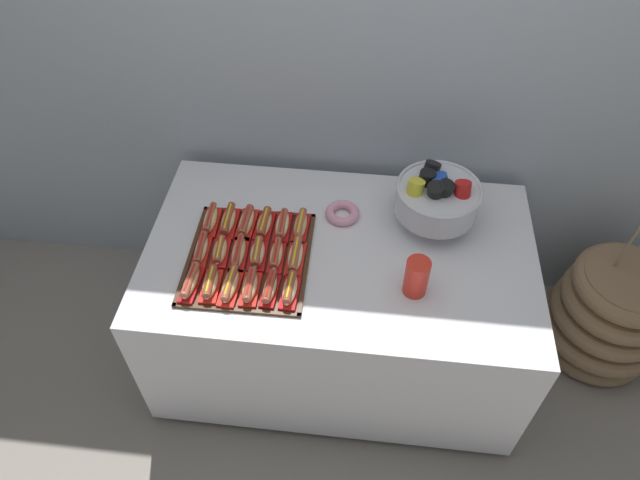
% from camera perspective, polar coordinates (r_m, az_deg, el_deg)
% --- Properties ---
extents(ground_plane, '(10.00, 10.00, 0.00)m').
position_cam_1_polar(ground_plane, '(2.91, 1.65, -10.78)').
color(ground_plane, gray).
extents(back_wall, '(6.00, 0.10, 2.60)m').
position_cam_1_polar(back_wall, '(2.41, 3.66, 18.23)').
color(back_wall, '#9EA8B2').
rests_on(back_wall, ground_plane).
extents(buffet_table, '(1.58, 0.94, 0.75)m').
position_cam_1_polar(buffet_table, '(2.58, 1.83, -6.16)').
color(buffet_table, silver).
rests_on(buffet_table, ground_plane).
extents(floor_vase, '(0.56, 0.56, 1.00)m').
position_cam_1_polar(floor_vase, '(3.03, 26.75, -6.57)').
color(floor_vase, '#896B4C').
rests_on(floor_vase, ground_plane).
extents(serving_tray, '(0.49, 0.53, 0.01)m').
position_cam_1_polar(serving_tray, '(2.28, -7.12, -1.82)').
color(serving_tray, '#472B19').
rests_on(serving_tray, buffet_table).
extents(hot_dog_0, '(0.07, 0.18, 0.06)m').
position_cam_1_polar(hot_dog_0, '(2.20, -12.77, -4.14)').
color(hot_dog_0, '#B21414').
rests_on(hot_dog_0, serving_tray).
extents(hot_dog_1, '(0.07, 0.16, 0.06)m').
position_cam_1_polar(hot_dog_1, '(2.18, -10.87, -4.33)').
color(hot_dog_1, red).
rests_on(hot_dog_1, serving_tray).
extents(hot_dog_2, '(0.07, 0.18, 0.06)m').
position_cam_1_polar(hot_dog_2, '(2.16, -8.95, -4.51)').
color(hot_dog_2, red).
rests_on(hot_dog_2, serving_tray).
extents(hot_dog_3, '(0.07, 0.16, 0.06)m').
position_cam_1_polar(hot_dog_3, '(2.15, -7.00, -4.67)').
color(hot_dog_3, red).
rests_on(hot_dog_3, serving_tray).
extents(hot_dog_4, '(0.06, 0.16, 0.06)m').
position_cam_1_polar(hot_dog_4, '(2.14, -5.02, -4.85)').
color(hot_dog_4, '#B21414').
rests_on(hot_dog_4, serving_tray).
extents(hot_dog_5, '(0.07, 0.16, 0.06)m').
position_cam_1_polar(hot_dog_5, '(2.13, -3.03, -4.99)').
color(hot_dog_5, red).
rests_on(hot_dog_5, serving_tray).
extents(hot_dog_6, '(0.07, 0.17, 0.06)m').
position_cam_1_polar(hot_dog_6, '(2.30, -11.77, -0.96)').
color(hot_dog_6, red).
rests_on(hot_dog_6, serving_tray).
extents(hot_dog_7, '(0.08, 0.16, 0.06)m').
position_cam_1_polar(hot_dog_7, '(2.28, -9.95, -1.15)').
color(hot_dog_7, red).
rests_on(hot_dog_7, serving_tray).
extents(hot_dog_8, '(0.07, 0.18, 0.06)m').
position_cam_1_polar(hot_dog_8, '(2.27, -8.11, -1.28)').
color(hot_dog_8, red).
rests_on(hot_dog_8, serving_tray).
extents(hot_dog_9, '(0.08, 0.16, 0.06)m').
position_cam_1_polar(hot_dog_9, '(2.25, -6.26, -1.38)').
color(hot_dog_9, '#B21414').
rests_on(hot_dog_9, serving_tray).
extents(hot_dog_10, '(0.06, 0.17, 0.06)m').
position_cam_1_polar(hot_dog_10, '(2.24, -4.37, -1.53)').
color(hot_dog_10, red).
rests_on(hot_dog_10, serving_tray).
extents(hot_dog_11, '(0.07, 0.18, 0.06)m').
position_cam_1_polar(hot_dog_11, '(2.23, -2.47, -1.64)').
color(hot_dog_11, red).
rests_on(hot_dog_11, serving_tray).
extents(hot_dog_12, '(0.07, 0.17, 0.06)m').
position_cam_1_polar(hot_dog_12, '(2.41, -10.86, 1.98)').
color(hot_dog_12, red).
rests_on(hot_dog_12, serving_tray).
extents(hot_dog_13, '(0.07, 0.18, 0.06)m').
position_cam_1_polar(hot_dog_13, '(2.39, -9.13, 1.88)').
color(hot_dog_13, red).
rests_on(hot_dog_13, serving_tray).
extents(hot_dog_14, '(0.07, 0.18, 0.06)m').
position_cam_1_polar(hot_dog_14, '(2.37, -7.36, 1.74)').
color(hot_dog_14, red).
rests_on(hot_dog_14, serving_tray).
extents(hot_dog_15, '(0.07, 0.17, 0.06)m').
position_cam_1_polar(hot_dog_15, '(2.36, -5.58, 1.60)').
color(hot_dog_15, '#B21414').
rests_on(hot_dog_15, serving_tray).
extents(hot_dog_16, '(0.07, 0.18, 0.06)m').
position_cam_1_polar(hot_dog_16, '(2.35, -3.78, 1.46)').
color(hot_dog_16, '#B21414').
rests_on(hot_dog_16, serving_tray).
extents(hot_dog_17, '(0.07, 0.17, 0.06)m').
position_cam_1_polar(hot_dog_17, '(2.34, -1.96, 1.41)').
color(hot_dog_17, red).
rests_on(hot_dog_17, serving_tray).
extents(punch_bowl, '(0.35, 0.35, 0.26)m').
position_cam_1_polar(punch_bowl, '(2.35, 11.59, 4.19)').
color(punch_bowl, silver).
rests_on(punch_bowl, buffet_table).
extents(cup_stack, '(0.09, 0.09, 0.16)m').
position_cam_1_polar(cup_stack, '(2.14, 9.61, -3.66)').
color(cup_stack, red).
rests_on(cup_stack, buffet_table).
extents(donut, '(0.14, 0.14, 0.04)m').
position_cam_1_polar(donut, '(2.42, 2.26, 2.71)').
color(donut, pink).
rests_on(donut, buffet_table).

